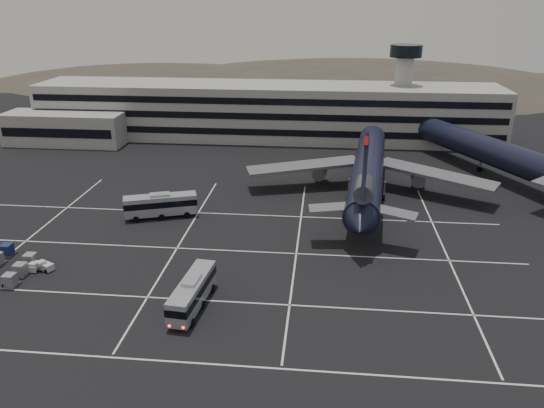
{
  "coord_description": "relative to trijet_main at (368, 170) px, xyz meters",
  "views": [
    {
      "loc": [
        15.52,
        -65.92,
        35.53
      ],
      "look_at": [
        7.7,
        10.89,
        5.0
      ],
      "focal_mm": 35.0,
      "sensor_mm": 36.0,
      "label": 1
    }
  ],
  "objects": [
    {
      "name": "ground",
      "position": [
        -23.78,
        -29.31,
        -5.25
      ],
      "size": [
        260.0,
        260.0,
        0.0
      ],
      "primitive_type": "plane",
      "color": "black",
      "rests_on": "ground"
    },
    {
      "name": "lane_markings",
      "position": [
        -22.83,
        -28.59,
        -5.24
      ],
      "size": [
        90.0,
        55.62,
        0.01
      ],
      "color": "silver",
      "rests_on": "ground"
    },
    {
      "name": "terminal",
      "position": [
        -26.72,
        41.83,
        1.68
      ],
      "size": [
        125.0,
        26.0,
        24.0
      ],
      "color": "gray",
      "rests_on": "ground"
    },
    {
      "name": "hills",
      "position": [
        -5.78,
        140.69,
        -17.32
      ],
      "size": [
        352.0,
        180.0,
        44.0
      ],
      "color": "#38332B",
      "rests_on": "ground"
    },
    {
      "name": "trijet_main",
      "position": [
        0.0,
        0.0,
        0.0
      ],
      "size": [
        47.19,
        57.69,
        18.08
      ],
      "rotation": [
        0.0,
        0.0,
        -0.11
      ],
      "color": "black",
      "rests_on": "ground"
    },
    {
      "name": "trijet_far",
      "position": [
        25.7,
        16.73,
        0.18
      ],
      "size": [
        32.52,
        53.93,
        18.08
      ],
      "rotation": [
        0.0,
        0.0,
        0.46
      ],
      "color": "black",
      "rests_on": "ground"
    },
    {
      "name": "bus_near",
      "position": [
        -23.48,
        -40.9,
        -3.07
      ],
      "size": [
        3.72,
        11.47,
        3.98
      ],
      "rotation": [
        0.0,
        0.0,
        -0.1
      ],
      "color": "#95979C",
      "rests_on": "ground"
    },
    {
      "name": "bus_far",
      "position": [
        -35.62,
        -13.82,
        -2.89
      ],
      "size": [
        12.46,
        6.65,
        4.31
      ],
      "rotation": [
        0.0,
        0.0,
        1.9
      ],
      "color": "#95979C",
      "rests_on": "ground"
    },
    {
      "name": "tug_a",
      "position": [
        -47.38,
        -34.03,
        -4.65
      ],
      "size": [
        1.32,
        2.14,
        1.35
      ],
      "rotation": [
        0.0,
        0.0,
        0.02
      ],
      "color": "#B8B8B3",
      "rests_on": "ground"
    },
    {
      "name": "tug_b",
      "position": [
        -45.94,
        -33.84,
        -4.61
      ],
      "size": [
        2.6,
        2.2,
        1.44
      ],
      "rotation": [
        0.0,
        0.0,
        1.12
      ],
      "color": "#B8B8B3",
      "rests_on": "ground"
    },
    {
      "name": "uld_cluster",
      "position": [
        -51.38,
        -35.01,
        -4.38
      ],
      "size": [
        7.36,
        10.92,
        1.79
      ],
      "rotation": [
        0.0,
        0.0,
        0.07
      ],
      "color": "#2D2D30",
      "rests_on": "ground"
    }
  ]
}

